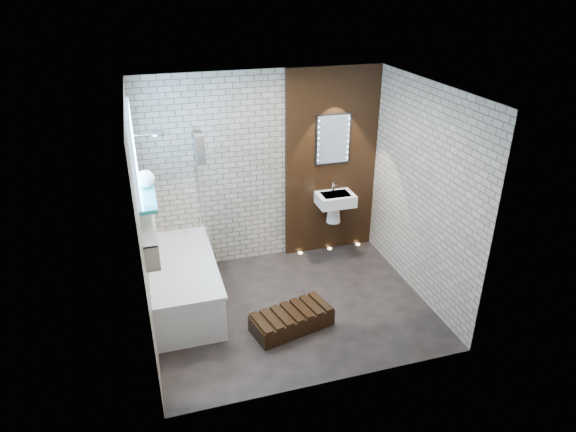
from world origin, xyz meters
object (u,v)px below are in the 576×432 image
object	(u,v)px
bathtub	(183,283)
washbasin	(335,203)
bath_screen	(202,190)
led_mirror	(333,139)
walnut_step	(292,320)

from	to	relation	value
bathtub	washbasin	bearing A→B (deg)	16.01
washbasin	bath_screen	bearing A→B (deg)	-174.22
bathtub	led_mirror	xyz separation A→B (m)	(2.17, 0.78, 1.36)
bathtub	led_mirror	bearing A→B (deg)	19.78
led_mirror	walnut_step	distance (m)	2.48
bathtub	walnut_step	bearing A→B (deg)	-36.86
led_mirror	walnut_step	xyz separation A→B (m)	(-1.06, -1.62, -1.55)
washbasin	led_mirror	xyz separation A→B (m)	(0.00, 0.16, 0.86)
bath_screen	walnut_step	distance (m)	1.89
bath_screen	bathtub	bearing A→B (deg)	-128.90
washbasin	led_mirror	world-z (taller)	led_mirror
bath_screen	washbasin	world-z (taller)	bath_screen
bathtub	washbasin	distance (m)	2.32
bathtub	bath_screen	size ratio (longest dim) A/B	1.24
bath_screen	washbasin	size ratio (longest dim) A/B	2.41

